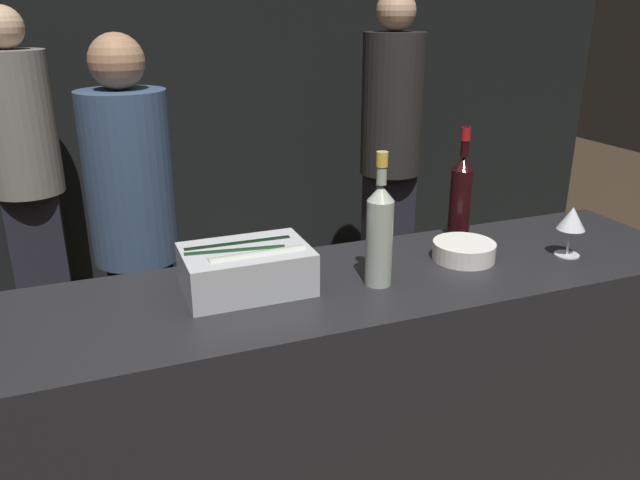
{
  "coord_description": "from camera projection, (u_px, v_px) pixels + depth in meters",
  "views": [
    {
      "loc": [
        -0.58,
        -1.19,
        1.72
      ],
      "look_at": [
        0.0,
        0.3,
        1.12
      ],
      "focal_mm": 35.0,
      "sensor_mm": 36.0,
      "label": 1
    }
  ],
  "objects": [
    {
      "name": "wall_back_chalkboard",
      "position": [
        171.0,
        63.0,
        3.77
      ],
      "size": [
        6.4,
        0.06,
        2.8
      ],
      "color": "black",
      "rests_on": "ground_plane"
    },
    {
      "name": "bar_counter",
      "position": [
        323.0,
        434.0,
        1.9
      ],
      "size": [
        2.35,
        0.54,
        1.0
      ],
      "color": "black",
      "rests_on": "ground_plane"
    },
    {
      "name": "ice_bin_with_bottles",
      "position": [
        246.0,
        266.0,
        1.66
      ],
      "size": [
        0.33,
        0.23,
        0.12
      ],
      "color": "#B7BABF",
      "rests_on": "bar_counter"
    },
    {
      "name": "bowl_white",
      "position": [
        464.0,
        250.0,
        1.88
      ],
      "size": [
        0.19,
        0.19,
        0.05
      ],
      "color": "silver",
      "rests_on": "bar_counter"
    },
    {
      "name": "wine_glass",
      "position": [
        572.0,
        220.0,
        1.88
      ],
      "size": [
        0.08,
        0.08,
        0.16
      ],
      "color": "silver",
      "rests_on": "bar_counter"
    },
    {
      "name": "red_wine_bottle_tall",
      "position": [
        461.0,
        193.0,
        2.04
      ],
      "size": [
        0.07,
        0.07,
        0.36
      ],
      "color": "black",
      "rests_on": "bar_counter"
    },
    {
      "name": "rose_wine_bottle",
      "position": [
        380.0,
        231.0,
        1.67
      ],
      "size": [
        0.07,
        0.07,
        0.37
      ],
      "color": "#9EA899",
      "rests_on": "bar_counter"
    },
    {
      "name": "person_in_hoodie",
      "position": [
        24.0,
        161.0,
        3.26
      ],
      "size": [
        0.37,
        0.37,
        1.73
      ],
      "rotation": [
        0.0,
        0.0,
        -2.15
      ],
      "color": "black",
      "rests_on": "ground_plane"
    },
    {
      "name": "person_blond_tee",
      "position": [
        391.0,
        141.0,
        3.48
      ],
      "size": [
        0.34,
        0.34,
        1.81
      ],
      "rotation": [
        0.0,
        0.0,
        -2.99
      ],
      "color": "black",
      "rests_on": "ground_plane"
    },
    {
      "name": "person_grey_polo",
      "position": [
        134.0,
        218.0,
        2.54
      ],
      "size": [
        0.34,
        0.34,
        1.63
      ],
      "rotation": [
        0.0,
        0.0,
        -0.49
      ],
      "color": "black",
      "rests_on": "ground_plane"
    }
  ]
}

